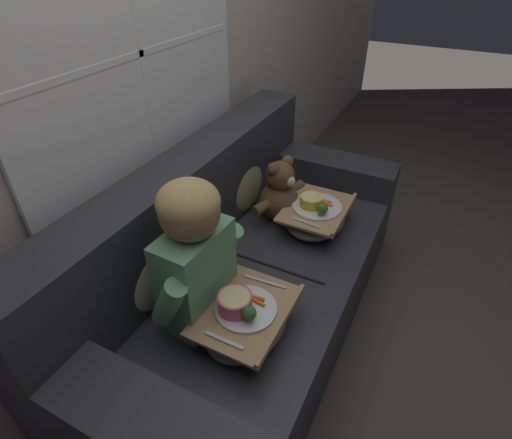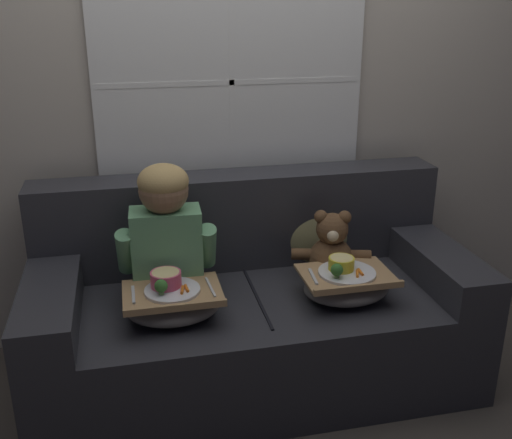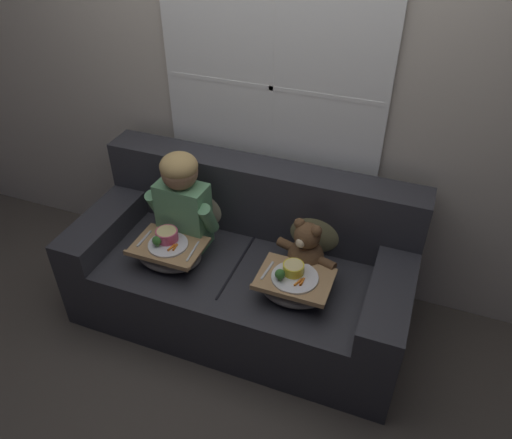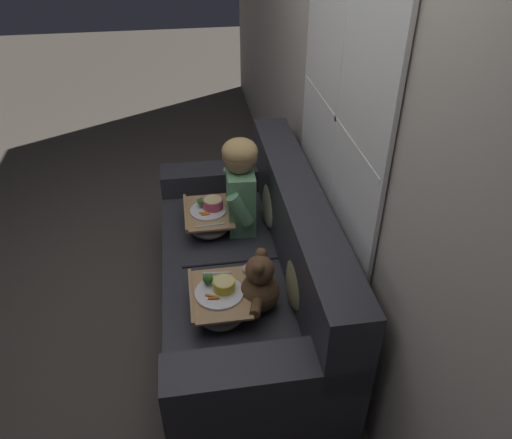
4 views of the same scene
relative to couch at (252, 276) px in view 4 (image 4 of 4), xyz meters
The scene contains 9 objects.
ground_plane 0.33m from the couch, 90.00° to the right, with size 14.00×14.00×0.00m, color #4C443D.
wall_back_with_window 1.08m from the couch, 90.00° to the left, with size 8.00×0.08×2.60m.
couch is the anchor object (origin of this frame).
throw_pillow_behind_child 0.51m from the couch, 152.38° to the left, with size 0.37×0.18×0.39m.
throw_pillow_behind_teddy 0.51m from the couch, 27.62° to the left, with size 0.35×0.17×0.36m.
child_figure 0.57m from the couch, behind, with size 0.42×0.21×0.59m.
teddy_bear 0.45m from the couch, ahead, with size 0.36×0.26×0.33m.
lap_tray_child 0.46m from the couch, 150.05° to the right, with size 0.39×0.29×0.19m.
lap_tray_teddy 0.46m from the couch, 30.32° to the right, with size 0.38×0.29×0.19m.
Camera 4 is at (2.17, -0.25, 2.26)m, focal length 35.00 mm.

